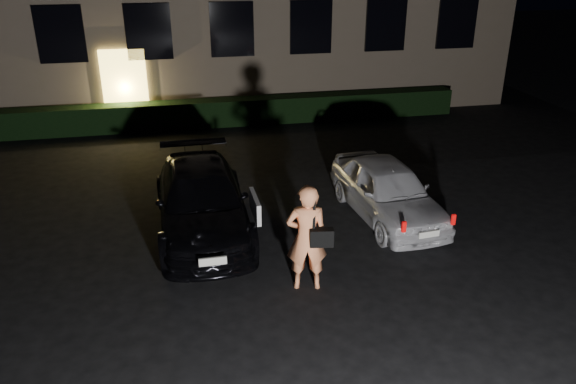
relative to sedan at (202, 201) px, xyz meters
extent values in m
plane|color=black|center=(1.62, -3.12, -0.65)|extent=(80.00, 80.00, 0.00)
cube|color=#E6C351|center=(-1.88, 7.82, 0.60)|extent=(1.40, 0.10, 2.50)
cube|color=black|center=(-3.58, 7.82, 2.35)|extent=(1.40, 0.10, 1.70)
cube|color=black|center=(-0.98, 7.82, 2.35)|extent=(1.40, 0.10, 1.70)
cube|color=black|center=(1.62, 7.82, 2.35)|extent=(1.40, 0.10, 1.70)
cube|color=black|center=(4.22, 7.82, 2.35)|extent=(1.40, 0.10, 1.70)
cube|color=black|center=(6.82, 7.82, 2.35)|extent=(1.40, 0.10, 1.70)
cube|color=black|center=(9.42, 7.82, 2.35)|extent=(1.40, 0.10, 1.70)
cube|color=black|center=(1.62, 7.38, -0.23)|extent=(15.00, 0.70, 0.85)
imported|color=black|center=(0.00, 0.00, 0.00)|extent=(1.89, 4.52, 1.31)
cube|color=white|center=(0.99, -0.81, 0.16)|extent=(0.09, 0.93, 0.44)
cube|color=silver|center=(0.03, -2.33, -0.08)|extent=(0.48, 0.05, 0.15)
imported|color=silver|center=(3.97, -0.21, -0.03)|extent=(1.80, 3.80, 1.26)
cube|color=red|center=(3.60, -2.01, 0.03)|extent=(0.08, 0.05, 0.21)
cube|color=red|center=(4.64, -1.92, 0.03)|extent=(0.08, 0.05, 0.21)
cube|color=silver|center=(4.13, -2.01, -0.18)|extent=(0.42, 0.07, 0.12)
imported|color=#FF945D|center=(1.61, -2.55, 0.31)|extent=(0.77, 0.57, 1.93)
cube|color=black|center=(1.82, -2.71, 0.38)|extent=(0.42, 0.24, 0.31)
cube|color=black|center=(1.70, -2.65, 0.82)|extent=(0.05, 0.07, 0.60)
camera|label=1|loc=(-0.41, -10.64, 4.84)|focal=35.00mm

